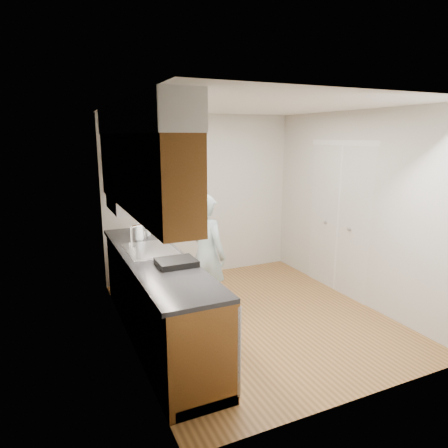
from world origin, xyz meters
name	(u,v)px	position (x,y,z in m)	size (l,w,h in m)	color
floor	(254,316)	(0.00, 0.00, 0.00)	(3.50, 3.50, 0.00)	#9E6E3C
ceiling	(257,106)	(0.00, 0.00, 2.50)	(3.50, 3.50, 0.00)	white
wall_left	(125,230)	(-1.50, 0.00, 1.25)	(0.02, 3.50, 2.50)	beige
wall_right	(355,208)	(1.50, 0.00, 1.25)	(0.02, 3.50, 2.50)	beige
wall_back	(201,197)	(0.00, 1.75, 1.25)	(3.00, 0.02, 2.50)	beige
counter	(157,295)	(-1.20, 0.00, 0.49)	(0.64, 2.80, 1.30)	brown
upper_cabinets	(138,159)	(-1.33, 0.05, 1.95)	(0.47, 2.80, 1.21)	brown
closet_door	(338,220)	(1.49, 0.30, 1.02)	(0.02, 1.22, 2.05)	white
floor_mat	(207,313)	(-0.49, 0.32, 0.01)	(0.49, 0.83, 0.02)	#5A5A5C
person	(206,247)	(-0.49, 0.32, 0.86)	(0.60, 0.40, 1.70)	#99B7BB
soap_bottle_a	(139,229)	(-1.22, 0.67, 1.08)	(0.11, 0.11, 0.28)	silver
soap_bottle_b	(146,229)	(-1.08, 0.88, 1.03)	(0.08, 0.08, 0.17)	silver
steel_can	(144,235)	(-1.16, 0.67, 1.00)	(0.06, 0.06, 0.12)	#A5A5AA
dish_rack	(176,262)	(-1.10, -0.41, 0.97)	(0.37, 0.32, 0.06)	black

